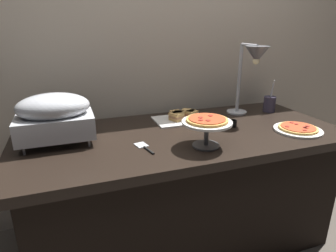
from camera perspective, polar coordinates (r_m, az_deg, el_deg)
ground_plane at (r=2.09m, az=2.57°, el=-21.19°), size 8.00×8.00×0.00m
back_wall at (r=2.06m, az=-2.29°, el=15.02°), size 4.40×0.04×2.40m
buffet_table at (r=1.86m, az=2.75°, el=-12.12°), size 1.90×0.84×0.76m
chafing_dish at (r=1.60m, az=-21.54°, el=1.88°), size 0.38×0.26×0.27m
heat_lamp at (r=1.94m, az=16.47°, el=12.04°), size 0.15×0.31×0.48m
pizza_plate_front at (r=1.88m, az=24.32°, el=-0.54°), size 0.28×0.28×0.03m
pizza_plate_center at (r=1.47m, az=7.70°, el=0.40°), size 0.26×0.26×0.16m
sandwich_platter at (r=1.90m, az=2.72°, el=1.84°), size 0.35×0.24×0.06m
sauce_cup_near at (r=1.83m, az=12.61°, el=0.56°), size 0.06×0.06×0.04m
utensil_holder at (r=2.22m, az=19.45°, el=4.20°), size 0.08×0.08×0.23m
serving_spatula at (r=1.48m, az=-4.62°, el=-4.26°), size 0.07×0.17×0.01m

